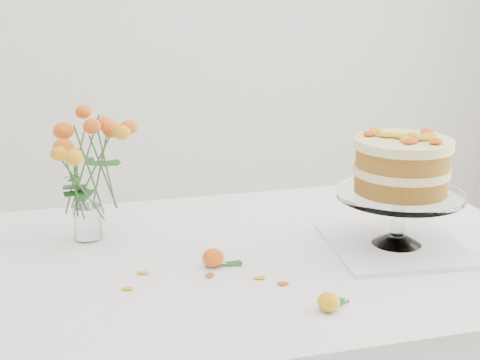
% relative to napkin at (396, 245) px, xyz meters
% --- Properties ---
extents(table, '(1.43, 0.93, 0.76)m').
position_rel_napkin_xyz_m(table, '(-0.35, 0.05, -0.09)').
color(table, tan).
rests_on(table, ground).
extents(napkin, '(0.34, 0.34, 0.01)m').
position_rel_napkin_xyz_m(napkin, '(0.00, 0.00, 0.00)').
color(napkin, white).
rests_on(napkin, table).
extents(cake_stand, '(0.30, 0.30, 0.27)m').
position_rel_napkin_xyz_m(cake_stand, '(0.00, 0.00, 0.19)').
color(cake_stand, silver).
rests_on(cake_stand, napkin).
extents(rose_vase, '(0.25, 0.25, 0.35)m').
position_rel_napkin_xyz_m(rose_vase, '(-0.71, 0.25, 0.20)').
color(rose_vase, silver).
rests_on(rose_vase, table).
extents(loose_rose_near, '(0.08, 0.05, 0.04)m').
position_rel_napkin_xyz_m(loose_rose_near, '(-0.28, -0.26, 0.01)').
color(loose_rose_near, orange).
rests_on(loose_rose_near, table).
extents(loose_rose_far, '(0.09, 0.05, 0.04)m').
position_rel_napkin_xyz_m(loose_rose_far, '(-0.45, 0.00, 0.02)').
color(loose_rose_far, red).
rests_on(loose_rose_far, table).
extents(stray_petal_a, '(0.03, 0.02, 0.00)m').
position_rel_napkin_xyz_m(stray_petal_a, '(-0.47, -0.05, -0.00)').
color(stray_petal_a, orange).
rests_on(stray_petal_a, table).
extents(stray_petal_b, '(0.03, 0.02, 0.00)m').
position_rel_napkin_xyz_m(stray_petal_b, '(-0.37, -0.09, -0.00)').
color(stray_petal_b, orange).
rests_on(stray_petal_b, table).
extents(stray_petal_c, '(0.03, 0.02, 0.00)m').
position_rel_napkin_xyz_m(stray_petal_c, '(-0.33, -0.13, -0.00)').
color(stray_petal_c, orange).
rests_on(stray_petal_c, table).
extents(stray_petal_d, '(0.03, 0.02, 0.00)m').
position_rel_napkin_xyz_m(stray_petal_d, '(-0.61, 0.00, -0.00)').
color(stray_petal_d, orange).
rests_on(stray_petal_d, table).
extents(stray_petal_e, '(0.03, 0.02, 0.00)m').
position_rel_napkin_xyz_m(stray_petal_e, '(-0.65, -0.07, -0.00)').
color(stray_petal_e, orange).
rests_on(stray_petal_e, table).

